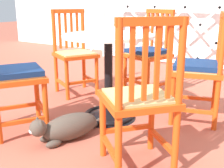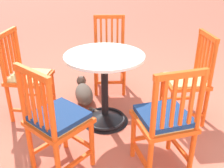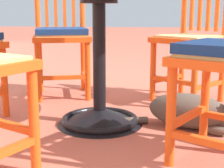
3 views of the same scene
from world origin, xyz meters
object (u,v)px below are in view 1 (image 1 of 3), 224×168
at_px(orange_chair_by_planter, 199,69).
at_px(tabby_cat, 66,128).
at_px(orange_chair_at_corner, 74,54).
at_px(orange_chair_tucked_in, 13,76).
at_px(cafe_table, 108,87).
at_px(orange_chair_near_fence, 140,101).
at_px(orange_chair_facing_out, 149,54).

bearing_deg(orange_chair_by_planter, tabby_cat, -126.57).
distance_m(orange_chair_at_corner, orange_chair_tucked_in, 1.05).
height_order(orange_chair_tucked_in, orange_chair_by_planter, same).
bearing_deg(cafe_table, orange_chair_by_planter, 30.44).
height_order(orange_chair_at_corner, orange_chair_by_planter, same).
relative_size(orange_chair_at_corner, orange_chair_tucked_in, 1.00).
relative_size(orange_chair_near_fence, orange_chair_facing_out, 1.00).
bearing_deg(orange_chair_facing_out, orange_chair_at_corner, -148.94).
height_order(orange_chair_tucked_in, orange_chair_facing_out, same).
height_order(orange_chair_near_fence, tabby_cat, orange_chair_near_fence).
relative_size(orange_chair_facing_out, tabby_cat, 1.23).
relative_size(cafe_table, orange_chair_tucked_in, 0.83).
relative_size(orange_chair_near_fence, tabby_cat, 1.23).
bearing_deg(tabby_cat, orange_chair_facing_out, 90.49).
relative_size(orange_chair_by_planter, orange_chair_facing_out, 1.00).
bearing_deg(tabby_cat, orange_chair_near_fence, -2.77).
height_order(cafe_table, orange_chair_tucked_in, orange_chair_tucked_in).
height_order(cafe_table, orange_chair_near_fence, orange_chair_near_fence).
bearing_deg(orange_chair_near_fence, orange_chair_facing_out, 114.74).
bearing_deg(tabby_cat, orange_chair_tucked_in, -167.16).
relative_size(orange_chair_at_corner, orange_chair_near_fence, 1.00).
bearing_deg(orange_chair_near_fence, tabby_cat, 177.23).
height_order(cafe_table, orange_chair_facing_out, orange_chair_facing_out).
relative_size(cafe_table, orange_chair_facing_out, 0.83).
bearing_deg(orange_chair_at_corner, orange_chair_tucked_in, -74.37).
height_order(orange_chair_near_fence, orange_chair_facing_out, same).
distance_m(orange_chair_at_corner, tabby_cat, 1.21).
bearing_deg(cafe_table, tabby_cat, -92.19).
relative_size(orange_chair_near_fence, orange_chair_by_planter, 1.00).
bearing_deg(orange_chair_tucked_in, tabby_cat, 12.84).
distance_m(orange_chair_tucked_in, orange_chair_by_planter, 1.48).
xyz_separation_m(cafe_table, orange_chair_tucked_in, (-0.44, -0.62, 0.16)).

